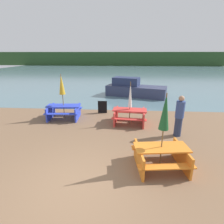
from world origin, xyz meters
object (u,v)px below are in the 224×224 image
object	(u,v)px
picnic_table_orange	(161,155)
umbrella_darkgreen	(165,112)
picnic_table_red	(130,115)
boat	(134,89)
umbrella_white	(130,95)
signboard	(102,107)
picnic_table_blue	(64,110)
umbrella_gold	(62,85)
person	(179,116)

from	to	relation	value
picnic_table_orange	umbrella_darkgreen	bearing A→B (deg)	0.00
picnic_table_red	boat	size ratio (longest dim) A/B	0.35
picnic_table_red	boat	world-z (taller)	boat
umbrella_white	signboard	xyz separation A→B (m)	(-1.61, 1.61, -1.14)
picnic_table_red	umbrella_white	size ratio (longest dim) A/B	0.84
umbrella_white	picnic_table_blue	bearing A→B (deg)	172.36
picnic_table_orange	boat	bearing A→B (deg)	91.81
picnic_table_blue	picnic_table_orange	bearing A→B (deg)	-42.74
umbrella_gold	signboard	distance (m)	2.78
umbrella_gold	signboard	xyz separation A→B (m)	(2.03, 1.12, -1.53)
person	umbrella_darkgreen	bearing A→B (deg)	-117.04
picnic_table_blue	picnic_table_red	bearing A→B (deg)	-7.64
picnic_table_red	picnic_table_blue	xyz separation A→B (m)	(-3.64, 0.49, 0.01)
signboard	umbrella_white	bearing A→B (deg)	-44.96
umbrella_darkgreen	picnic_table_orange	bearing A→B (deg)	180.00
picnic_table_red	picnic_table_orange	bearing A→B (deg)	-76.59
signboard	picnic_table_orange	bearing A→B (deg)	-64.82
umbrella_white	boat	distance (m)	6.50
umbrella_gold	signboard	bearing A→B (deg)	28.89
picnic_table_red	person	size ratio (longest dim) A/B	1.00
picnic_table_red	umbrella_white	distance (m)	1.06
umbrella_gold	umbrella_white	size ratio (longest dim) A/B	1.13
umbrella_darkgreen	person	distance (m)	2.83
picnic_table_red	signboard	world-z (taller)	picnic_table_red
person	signboard	world-z (taller)	person
umbrella_gold	boat	bearing A→B (deg)	54.64
umbrella_white	signboard	size ratio (longest dim) A/B	2.92
picnic_table_blue	boat	bearing A→B (deg)	54.64
person	signboard	bearing A→B (deg)	141.66
picnic_table_red	picnic_table_blue	world-z (taller)	picnic_table_blue
person	boat	bearing A→B (deg)	101.19
umbrella_white	signboard	world-z (taller)	umbrella_white
umbrella_white	umbrella_gold	bearing A→B (deg)	172.36
umbrella_white	person	xyz separation A→B (m)	(2.09, -1.32, -0.60)
picnic_table_orange	umbrella_gold	xyz separation A→B (m)	(-4.52, 4.18, 1.47)
person	umbrella_white	bearing A→B (deg)	147.77
umbrella_gold	boat	distance (m)	7.38
picnic_table_orange	picnic_table_red	distance (m)	3.79
picnic_table_orange	umbrella_gold	size ratio (longest dim) A/B	0.73
umbrella_gold	umbrella_white	bearing A→B (deg)	-7.64
picnic_table_orange	boat	size ratio (longest dim) A/B	0.34
picnic_table_orange	umbrella_darkgreen	distance (m)	1.42
boat	signboard	size ratio (longest dim) A/B	7.05
umbrella_darkgreen	umbrella_white	bearing A→B (deg)	103.41
picnic_table_blue	signboard	distance (m)	2.32
umbrella_darkgreen	signboard	world-z (taller)	umbrella_darkgreen
umbrella_gold	umbrella_darkgreen	xyz separation A→B (m)	(4.52, -4.18, -0.04)
picnic_table_red	boat	bearing A→B (deg)	85.00
picnic_table_orange	person	world-z (taller)	person
picnic_table_red	signboard	size ratio (longest dim) A/B	2.44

